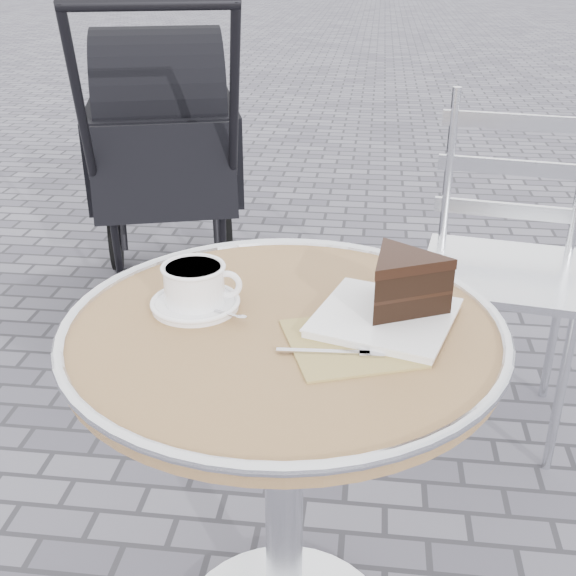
# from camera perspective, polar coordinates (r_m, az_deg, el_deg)

# --- Properties ---
(cafe_table) EXTENTS (0.72, 0.72, 0.74)m
(cafe_table) POSITION_cam_1_polar(r_m,az_deg,el_deg) (1.25, -0.33, -9.56)
(cafe_table) COLOR silver
(cafe_table) RESTS_ON ground
(cappuccino_set) EXTENTS (0.16, 0.15, 0.07)m
(cappuccino_set) POSITION_cam_1_polar(r_m,az_deg,el_deg) (1.21, -7.31, -0.07)
(cappuccino_set) COLOR white
(cappuccino_set) RESTS_ON cafe_table
(cake_plate_set) EXTENTS (0.31, 0.32, 0.11)m
(cake_plate_set) POSITION_cam_1_polar(r_m,az_deg,el_deg) (1.17, 8.68, -0.24)
(cake_plate_set) COLOR #9D8256
(cake_plate_set) RESTS_ON cafe_table
(bistro_chair) EXTENTS (0.48, 0.48, 0.93)m
(bistro_chair) POSITION_cam_1_polar(r_m,az_deg,el_deg) (2.08, 16.96, 4.67)
(bistro_chair) COLOR silver
(bistro_chair) RESTS_ON ground
(baby_stroller) EXTENTS (0.78, 1.20, 1.16)m
(baby_stroller) POSITION_cam_1_polar(r_m,az_deg,el_deg) (2.80, -9.68, 9.52)
(baby_stroller) COLOR black
(baby_stroller) RESTS_ON ground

